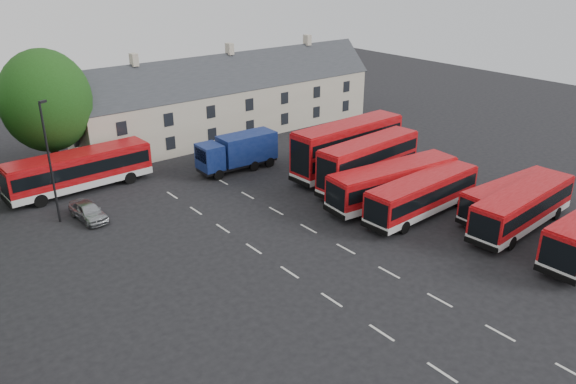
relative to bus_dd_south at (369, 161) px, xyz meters
name	(u,v)px	position (x,y,z in m)	size (l,w,h in m)	color
ground	(310,286)	(-14.24, -8.95, -2.48)	(140.00, 140.00, 0.00)	black
lane_markings	(319,260)	(-11.74, -6.95, -2.48)	(5.15, 33.80, 0.01)	beige
terrace_houses	(232,100)	(-0.24, 21.05, 1.38)	(35.70, 7.13, 10.06)	beige
bus_row_b	(523,205)	(3.14, -12.68, -0.59)	(11.30, 3.35, 3.15)	silver
bus_row_c	(511,195)	(4.58, -10.85, -0.80)	(10.01, 2.76, 2.80)	silver
bus_row_d	(423,193)	(-0.78, -6.58, -0.60)	(11.17, 3.07, 3.13)	silver
bus_row_e	(393,181)	(-0.93, -3.70, -0.48)	(11.98, 3.86, 3.33)	silver
bus_dd_south	(369,161)	(0.00, 0.00, 0.00)	(10.79, 3.27, 4.36)	silver
bus_dd_north	(348,145)	(1.03, 3.64, 0.28)	(11.93, 3.19, 4.85)	silver
bus_north	(79,168)	(-19.83, 14.88, -0.42)	(12.22, 3.23, 3.43)	silver
box_truck	(238,151)	(-6.38, 10.65, -0.59)	(7.76, 2.66, 3.36)	black
silver_car	(88,211)	(-21.49, 8.75, -1.76)	(1.70, 4.22, 1.44)	#A7AAAE
lamppost	(50,160)	(-23.36, 9.81, 2.52)	(0.64, 0.44, 9.37)	black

